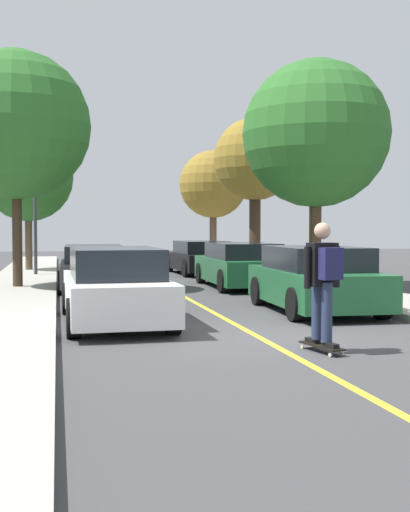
# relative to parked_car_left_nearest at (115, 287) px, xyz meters

# --- Properties ---
(ground) EXTENTS (80.00, 80.00, 0.00)m
(ground) POSITION_rel_parked_car_left_nearest_xyz_m (2.11, -1.98, -0.67)
(ground) COLOR #424244
(center_line) EXTENTS (0.12, 39.20, 0.01)m
(center_line) POSITION_rel_parked_car_left_nearest_xyz_m (2.11, 2.02, -0.67)
(center_line) COLOR gold
(center_line) RESTS_ON ground
(parked_car_left_nearest) EXTENTS (1.87, 4.42, 1.38)m
(parked_car_left_nearest) POSITION_rel_parked_car_left_nearest_xyz_m (0.00, 0.00, 0.00)
(parked_car_left_nearest) COLOR white
(parked_car_left_nearest) RESTS_ON ground
(parked_car_left_near) EXTENTS (2.02, 4.52, 1.24)m
(parked_car_left_near) POSITION_rel_parked_car_left_nearest_xyz_m (0.00, 6.96, -0.05)
(parked_car_left_near) COLOR #38383D
(parked_car_left_near) RESTS_ON ground
(parked_car_right_nearest) EXTENTS (2.07, 4.13, 1.35)m
(parked_car_right_nearest) POSITION_rel_parked_car_left_nearest_xyz_m (4.22, 0.81, -0.00)
(parked_car_right_nearest) COLOR #1E5B33
(parked_car_right_nearest) RESTS_ON ground
(parked_car_right_near) EXTENTS (2.06, 4.61, 1.30)m
(parked_car_right_near) POSITION_rel_parked_car_left_nearest_xyz_m (4.22, 6.53, -0.02)
(parked_car_right_near) COLOR #1E5B33
(parked_car_right_near) RESTS_ON ground
(parked_car_right_far) EXTENTS (2.07, 4.46, 1.25)m
(parked_car_right_far) POSITION_rel_parked_car_left_nearest_xyz_m (4.22, 12.23, -0.06)
(parked_car_right_far) COLOR black
(parked_car_right_far) RESTS_ON ground
(street_tree_left_nearest) EXTENTS (4.05, 4.05, 6.42)m
(street_tree_left_nearest) POSITION_rel_parked_car_left_nearest_xyz_m (-2.08, 6.72, 3.85)
(street_tree_left_nearest) COLOR #3D2D1E
(street_tree_left_nearest) RESTS_ON sidewalk_left
(street_tree_left_near) EXTENTS (3.42, 3.42, 5.27)m
(street_tree_left_near) POSITION_rel_parked_car_left_nearest_xyz_m (-2.08, 14.17, 3.01)
(street_tree_left_near) COLOR brown
(street_tree_left_near) RESTS_ON sidewalk_left
(street_tree_right_nearest) EXTENTS (4.25, 4.25, 6.44)m
(street_tree_right_nearest) POSITION_rel_parked_car_left_nearest_xyz_m (6.30, 5.98, 3.77)
(street_tree_right_nearest) COLOR #4C3823
(street_tree_right_nearest) RESTS_ON sidewalk_right
(street_tree_right_near) EXTENTS (3.12, 3.12, 5.76)m
(street_tree_right_near) POSITION_rel_parked_car_left_nearest_xyz_m (6.30, 11.98, 3.61)
(street_tree_right_near) COLOR #3D2D1E
(street_tree_right_near) RESTS_ON sidewalk_right
(street_tree_right_far) EXTENTS (3.24, 3.24, 5.31)m
(street_tree_right_far) POSITION_rel_parked_car_left_nearest_xyz_m (6.30, 18.86, 3.14)
(street_tree_right_far) COLOR brown
(street_tree_right_far) RESTS_ON sidewalk_right
(streetlamp) EXTENTS (0.36, 0.24, 4.80)m
(streetlamp) POSITION_rel_parked_car_left_nearest_xyz_m (-1.75, 11.47, 2.26)
(streetlamp) COLOR #38383D
(streetlamp) RESTS_ON sidewalk_left
(skateboard) EXTENTS (0.39, 0.87, 0.10)m
(skateboard) POSITION_rel_parked_car_left_nearest_xyz_m (2.59, -3.44, -0.59)
(skateboard) COLOR black
(skateboard) RESTS_ON ground
(skateboarder) EXTENTS (0.59, 0.71, 1.71)m
(skateboarder) POSITION_rel_parked_car_left_nearest_xyz_m (2.60, -3.48, 0.40)
(skateboarder) COLOR black
(skateboarder) RESTS_ON skateboard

